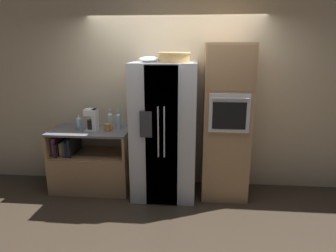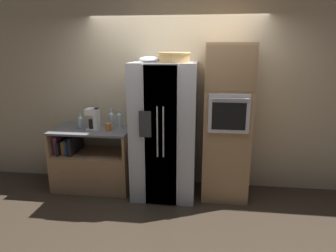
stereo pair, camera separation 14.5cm
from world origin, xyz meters
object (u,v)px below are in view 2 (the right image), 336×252
object	(u,v)px
bottle_short	(120,120)
mug	(109,127)
bottle_tall	(111,120)
coffee_maker	(94,118)
fruit_bowl	(150,59)
wall_oven	(226,123)
refrigerator	(165,131)
wicker_basket	(174,57)
bottle_wide	(80,122)

from	to	relation	value
bottle_short	mug	bearing A→B (deg)	-126.52
bottle_tall	coffee_maker	size ratio (longest dim) A/B	0.94
fruit_bowl	coffee_maker	distance (m)	1.19
bottle_short	mug	size ratio (longest dim) A/B	2.24
wall_oven	mug	xyz separation A→B (m)	(-1.66, -0.05, -0.10)
refrigerator	coffee_maker	world-z (taller)	refrigerator
wall_oven	mug	world-z (taller)	wall_oven
refrigerator	wicker_basket	bearing A→B (deg)	-29.56
wall_oven	coffee_maker	size ratio (longest dim) A/B	6.79
wicker_basket	fruit_bowl	world-z (taller)	wicker_basket
bottle_wide	wall_oven	bearing A→B (deg)	-0.26
wicker_basket	bottle_short	distance (m)	1.26
bottle_wide	coffee_maker	xyz separation A→B (m)	(0.23, -0.05, 0.07)
bottle_tall	coffee_maker	world-z (taller)	coffee_maker
wicker_basket	mug	bearing A→B (deg)	174.08
refrigerator	bottle_tall	xyz separation A→B (m)	(-0.81, 0.15, 0.10)
wicker_basket	bottle_tall	bearing A→B (deg)	166.79
refrigerator	fruit_bowl	size ratio (longest dim) A/B	6.70
bottle_short	wall_oven	bearing A→B (deg)	-4.08
mug	bottle_short	bearing A→B (deg)	53.48
refrigerator	bottle_tall	bearing A→B (deg)	169.81
wicker_basket	coffee_maker	bearing A→B (deg)	174.77
refrigerator	coffee_maker	distance (m)	1.04
bottle_tall	bottle_short	distance (m)	0.12
wicker_basket	coffee_maker	distance (m)	1.45
wicker_basket	fruit_bowl	distance (m)	0.32
wicker_basket	fruit_bowl	xyz separation A→B (m)	(-0.32, -0.00, -0.03)
fruit_bowl	bottle_short	bearing A→B (deg)	153.32
wicker_basket	mug	world-z (taller)	wicker_basket
fruit_bowl	mug	bearing A→B (deg)	170.78
fruit_bowl	bottle_wide	size ratio (longest dim) A/B	1.32
bottle_short	bottle_wide	world-z (taller)	bottle_short
wall_oven	wicker_basket	xyz separation A→B (m)	(-0.71, -0.14, 0.88)
bottle_short	coffee_maker	size ratio (longest dim) A/B	0.87
bottle_tall	fruit_bowl	bearing A→B (deg)	-19.78
bottle_short	bottle_wide	size ratio (longest dim) A/B	1.29
bottle_tall	mug	bearing A→B (deg)	-91.90
bottle_wide	coffee_maker	size ratio (longest dim) A/B	0.68
wall_oven	bottle_tall	size ratio (longest dim) A/B	7.20
bottle_tall	bottle_wide	xyz separation A→B (m)	(-0.45, -0.07, -0.03)
wall_oven	bottle_wide	xyz separation A→B (m)	(-2.10, 0.01, -0.06)
coffee_maker	wall_oven	bearing A→B (deg)	1.16
fruit_bowl	coffee_maker	world-z (taller)	fruit_bowl
bottle_short	bottle_wide	bearing A→B (deg)	-169.84
mug	coffee_maker	size ratio (longest dim) A/B	0.39
bottle_tall	bottle_short	bearing A→B (deg)	16.63
wicker_basket	refrigerator	bearing A→B (deg)	150.44
refrigerator	bottle_wide	size ratio (longest dim) A/B	8.86
refrigerator	bottle_wide	distance (m)	1.26
refrigerator	bottle_tall	distance (m)	0.83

